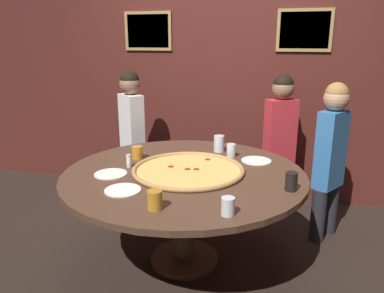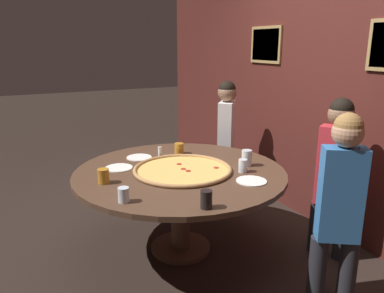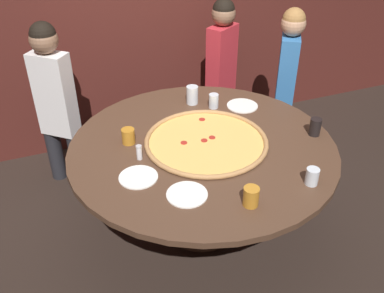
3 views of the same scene
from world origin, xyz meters
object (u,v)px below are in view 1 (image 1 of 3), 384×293
Objects in this scene: condiment_shaker at (129,161)px; diner_centre_back at (331,153)px; diner_side_left at (132,130)px; white_plate_near_front at (256,161)px; white_plate_far_back at (123,190)px; drink_cup_near_left at (219,144)px; drink_cup_by_shaker at (291,182)px; giant_pizza at (188,170)px; white_plate_right_side at (111,174)px; drink_cup_front_edge at (228,206)px; drink_cup_centre_back at (231,150)px; drink_cup_far_left at (137,153)px; dining_table at (184,186)px; drink_cup_near_right at (155,200)px; diner_side_right at (280,137)px.

diner_centre_back reaches higher than condiment_shaker.
condiment_shaker is 0.07× the size of diner_side_left.
white_plate_near_front is 1.01× the size of white_plate_far_back.
drink_cup_by_shaker is (0.60, -0.73, -0.01)m from drink_cup_near_left.
giant_pizza reaches higher than white_plate_far_back.
white_plate_near_front is at bearing 30.14° from white_plate_right_side.
diner_centre_back is at bearing 27.90° from white_plate_near_front.
white_plate_near_front is (0.06, 0.99, -0.05)m from drink_cup_front_edge.
drink_cup_by_shaker reaches higher than drink_cup_centre_back.
drink_cup_far_left reaches higher than condiment_shaker.
drink_cup_by_shaker is at bearing 53.26° from drink_cup_front_edge.
drink_cup_far_left is 0.44× the size of white_plate_near_front.
dining_table is 0.46m from condiment_shaker.
drink_cup_front_edge reaches higher than white_plate_near_front.
drink_cup_front_edge is 0.44× the size of white_plate_near_front.
drink_cup_near_left is 1.25× the size of drink_cup_near_right.
diner_side_left reaches higher than giant_pizza.
drink_cup_near_right is 0.36m from white_plate_far_back.
drink_cup_far_left reaches higher than white_plate_near_front.
giant_pizza is 1.28m from diner_side_left.
condiment_shaker is 0.07× the size of diner_centre_back.
diner_side_right reaches higher than drink_cup_near_left.
drink_cup_near_left reaches higher than drink_cup_front_edge.
white_plate_near_front is (0.48, 1.02, -0.05)m from drink_cup_near_right.
diner_centre_back is at bearing 17.11° from drink_cup_centre_back.
dining_table is 0.51m from drink_cup_far_left.
diner_side_left is at bearing 106.23° from white_plate_right_side.
dining_table is at bearing 171.21° from diner_side_left.
drink_cup_by_shaker is 1.24m from white_plate_right_side.
diner_side_right is (1.09, 0.89, -0.02)m from drink_cup_far_left.
giant_pizza reaches higher than white_plate_right_side.
diner_side_left reaches higher than white_plate_far_back.
giant_pizza is 7.53× the size of drink_cup_centre_back.
white_plate_right_side is at bearing -108.04° from condiment_shaker.
giant_pizza is at bearing 55.49° from white_plate_far_back.
diner_centre_back is (1.06, 1.33, -0.03)m from drink_cup_near_right.
white_plate_far_back is at bearing -133.12° from white_plate_near_front.
drink_cup_near_left reaches higher than drink_cup_centre_back.
diner_side_left reaches higher than dining_table.
white_plate_near_front is (0.93, 0.18, -0.05)m from drink_cup_far_left.
drink_cup_near_left is (0.15, 0.56, 0.18)m from dining_table.
dining_table is 14.61× the size of drink_cup_by_shaker.
drink_cup_by_shaker is (0.74, 0.48, 0.00)m from drink_cup_near_right.
diner_side_left reaches higher than condiment_shaker.
white_plate_right_side is (-0.64, -0.75, -0.07)m from drink_cup_near_left.
diner_side_left is at bearing 111.20° from white_plate_far_back.
drink_cup_centre_back is 1.05× the size of drink_cup_far_left.
dining_table is at bearing 21.20° from white_plate_right_side.
white_plate_far_back is (0.17, -0.64, -0.05)m from drink_cup_far_left.
drink_cup_near_left reaches higher than white_plate_far_back.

